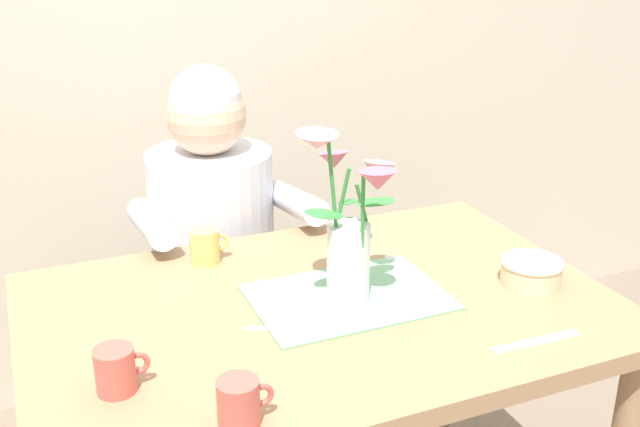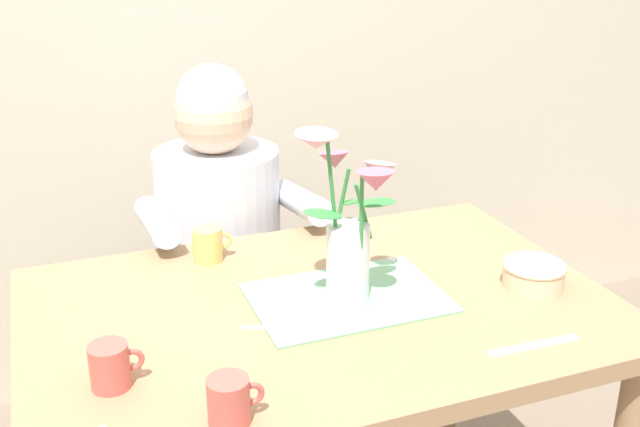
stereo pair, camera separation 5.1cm
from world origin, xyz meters
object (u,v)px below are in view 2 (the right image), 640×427
Objects in this scene: ceramic_bowl at (534,274)px; tea_cup at (230,401)px; ceramic_mug at (111,366)px; coffee_cup at (208,244)px; seated_person at (222,266)px; flower_vase at (350,226)px; dinner_knife at (533,346)px.

tea_cup reaches higher than ceramic_bowl.
ceramic_mug is 1.00× the size of coffee_cup.
seated_person reaches higher than coffee_cup.
ceramic_mug is at bearing -121.63° from coffee_cup.
tea_cup is (-0.34, -0.31, -0.13)m from flower_vase.
flower_vase is 3.97× the size of coffee_cup.
tea_cup is (0.16, -0.17, 0.00)m from ceramic_mug.
ceramic_mug is at bearing 170.52° from dinner_knife.
seated_person is 0.40m from coffee_cup.
coffee_cup is (-0.23, 0.30, -0.13)m from flower_vase.
ceramic_bowl is 0.26m from dinner_knife.
ceramic_mug is at bearing -163.93° from flower_vase.
seated_person is at bearing 114.26° from dinner_knife.
flower_vase reaches higher than ceramic_bowl.
ceramic_mug is 0.23m from tea_cup.
seated_person is 0.72m from flower_vase.
ceramic_mug and coffee_cup have the same top height.
coffee_cup is at bearing 148.43° from ceramic_bowl.
dinner_knife is 0.59m from tea_cup.
ceramic_mug is at bearing 134.08° from tea_cup.
tea_cup is at bearing -137.09° from flower_vase.
ceramic_mug and tea_cup have the same top height.
coffee_cup is at bearing 79.98° from tea_cup.
coffee_cup is (0.27, 0.44, 0.00)m from ceramic_mug.
seated_person is 5.97× the size of dinner_knife.
dinner_knife is 0.76m from ceramic_mug.
tea_cup is at bearing -100.02° from coffee_cup.
ceramic_bowl is at bearing -51.01° from seated_person.
ceramic_bowl is at bearing 56.64° from dinner_knife.
tea_cup is 1.00× the size of coffee_cup.
coffee_cup is at bearing -104.89° from seated_person.
ceramic_mug is at bearing -176.46° from ceramic_bowl.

